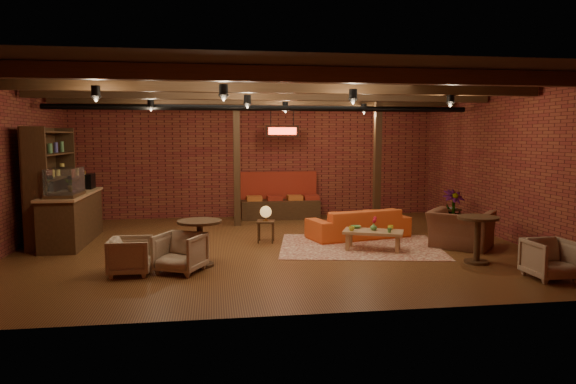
{
  "coord_description": "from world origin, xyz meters",
  "views": [
    {
      "loc": [
        -1.17,
        -10.09,
        2.21
      ],
      "look_at": [
        0.33,
        0.2,
        1.08
      ],
      "focal_mm": 32.0,
      "sensor_mm": 36.0,
      "label": 1
    }
  ],
  "objects": [
    {
      "name": "coffee_table",
      "position": [
        1.88,
        -0.59,
        0.35
      ],
      "size": [
        1.26,
        0.97,
        0.64
      ],
      "rotation": [
        0.0,
        0.0,
        -0.41
      ],
      "color": "#9F7C4A",
      "rests_on": "floor"
    },
    {
      "name": "wall_right",
      "position": [
        5.0,
        0.0,
        1.6
      ],
      "size": [
        0.02,
        8.0,
        3.2
      ],
      "primitive_type": "cube",
      "color": "maroon",
      "rests_on": "ground"
    },
    {
      "name": "round_table_left",
      "position": [
        -1.42,
        -1.36,
        0.53
      ],
      "size": [
        0.76,
        0.76,
        0.79
      ],
      "color": "black",
      "rests_on": "floor"
    },
    {
      "name": "armchair_right",
      "position": [
        3.69,
        -0.63,
        0.5
      ],
      "size": [
        1.35,
        1.32,
        1.0
      ],
      "primitive_type": "imported",
      "rotation": [
        0.0,
        0.0,
        2.42
      ],
      "color": "brown",
      "rests_on": "floor"
    },
    {
      "name": "service_counter",
      "position": [
        -4.1,
        1.0,
        0.8
      ],
      "size": [
        0.8,
        2.5,
        1.6
      ],
      "primitive_type": null,
      "color": "black",
      "rests_on": "ground"
    },
    {
      "name": "armchair_b",
      "position": [
        -1.73,
        -1.72,
        0.36
      ],
      "size": [
        0.91,
        0.89,
        0.71
      ],
      "primitive_type": "imported",
      "rotation": [
        0.0,
        0.0,
        -0.46
      ],
      "color": "#C0B795",
      "rests_on": "floor"
    },
    {
      "name": "ceiling_spotlights",
      "position": [
        0.0,
        0.0,
        2.86
      ],
      "size": [
        6.4,
        4.4,
        0.28
      ],
      "primitive_type": null,
      "color": "black",
      "rests_on": "ceiling"
    },
    {
      "name": "post_left",
      "position": [
        -0.6,
        2.6,
        1.6
      ],
      "size": [
        0.16,
        0.16,
        3.2
      ],
      "primitive_type": "cube",
      "color": "black",
      "rests_on": "ground"
    },
    {
      "name": "side_table_book",
      "position": [
        4.4,
        1.4,
        0.46
      ],
      "size": [
        0.51,
        0.51,
        0.51
      ],
      "rotation": [
        0.0,
        0.0,
        0.16
      ],
      "color": "black",
      "rests_on": "floor"
    },
    {
      "name": "service_sign",
      "position": [
        0.6,
        3.1,
        2.35
      ],
      "size": [
        0.86,
        0.06,
        0.3
      ],
      "primitive_type": "cube",
      "color": "#FB3119",
      "rests_on": "ceiling"
    },
    {
      "name": "ceiling",
      "position": [
        0.0,
        0.0,
        3.2
      ],
      "size": [
        10.0,
        8.0,
        0.02
      ],
      "primitive_type": "cube",
      "color": "black",
      "rests_on": "wall_back"
    },
    {
      "name": "plant_tall",
      "position": [
        4.4,
        1.2,
        1.44
      ],
      "size": [
        1.84,
        1.84,
        2.87
      ],
      "primitive_type": "imported",
      "rotation": [
        0.0,
        0.0,
        0.15
      ],
      "color": "#4C7F4C",
      "rests_on": "floor"
    },
    {
      "name": "banquette",
      "position": [
        0.6,
        3.55,
        0.5
      ],
      "size": [
        2.1,
        0.7,
        1.0
      ],
      "primitive_type": null,
      "color": "maroon",
      "rests_on": "ground"
    },
    {
      "name": "round_table_right",
      "position": [
        3.37,
        -1.85,
        0.55
      ],
      "size": [
        0.7,
        0.7,
        0.83
      ],
      "color": "black",
      "rests_on": "floor"
    },
    {
      "name": "armchair_a",
      "position": [
        -2.51,
        -1.74,
        0.33
      ],
      "size": [
        0.61,
        0.65,
        0.66
      ],
      "primitive_type": "imported",
      "rotation": [
        0.0,
        0.0,
        1.56
      ],
      "color": "#C0B795",
      "rests_on": "floor"
    },
    {
      "name": "side_table_lamp",
      "position": [
        -0.1,
        0.47,
        0.58
      ],
      "size": [
        0.43,
        0.43,
        0.77
      ],
      "rotation": [
        0.0,
        0.0,
        -0.18
      ],
      "color": "black",
      "rests_on": "floor"
    },
    {
      "name": "wall_left",
      "position": [
        -5.0,
        0.0,
        1.6
      ],
      "size": [
        0.02,
        8.0,
        3.2
      ],
      "primitive_type": "cube",
      "color": "maroon",
      "rests_on": "ground"
    },
    {
      "name": "rug",
      "position": [
        1.73,
        -0.24,
        0.01
      ],
      "size": [
        3.54,
        2.95,
        0.01
      ],
      "primitive_type": "cube",
      "rotation": [
        0.0,
        0.0,
        -0.18
      ],
      "color": "maroon",
      "rests_on": "floor"
    },
    {
      "name": "shelving_hutch",
      "position": [
        -4.5,
        1.1,
        1.2
      ],
      "size": [
        0.52,
        2.0,
        2.4
      ],
      "primitive_type": null,
      "color": "black",
      "rests_on": "ground"
    },
    {
      "name": "sofa",
      "position": [
        1.95,
        0.64,
        0.32
      ],
      "size": [
        2.35,
        1.38,
        0.64
      ],
      "primitive_type": "imported",
      "rotation": [
        0.0,
        0.0,
        3.39
      ],
      "color": "#C94B1B",
      "rests_on": "floor"
    },
    {
      "name": "post_right",
      "position": [
        2.8,
        2.0,
        1.6
      ],
      "size": [
        0.16,
        0.16,
        3.2
      ],
      "primitive_type": "cube",
      "color": "black",
      "rests_on": "ground"
    },
    {
      "name": "ceiling_pipe",
      "position": [
        0.0,
        1.6,
        2.85
      ],
      "size": [
        9.6,
        0.12,
        0.12
      ],
      "primitive_type": "cylinder",
      "rotation": [
        0.0,
        1.57,
        0.0
      ],
      "color": "black",
      "rests_on": "ceiling"
    },
    {
      "name": "armchair_far",
      "position": [
        3.99,
        -2.96,
        0.34
      ],
      "size": [
        0.68,
        0.64,
        0.68
      ],
      "primitive_type": "imported",
      "rotation": [
        0.0,
        0.0,
        0.02
      ],
      "color": "#C0B795",
      "rests_on": "floor"
    },
    {
      "name": "floor",
      "position": [
        0.0,
        0.0,
        0.0
      ],
      "size": [
        10.0,
        10.0,
        0.0
      ],
      "primitive_type": "plane",
      "color": "#391C0E",
      "rests_on": "ground"
    },
    {
      "name": "plant_counter",
      "position": [
        -4.0,
        1.2,
        1.22
      ],
      "size": [
        0.35,
        0.39,
        0.3
      ],
      "primitive_type": "imported",
      "color": "#337F33",
      "rests_on": "service_counter"
    },
    {
      "name": "wall_back",
      "position": [
        0.0,
        4.0,
        1.6
      ],
      "size": [
        10.0,
        0.02,
        3.2
      ],
      "primitive_type": "cube",
      "color": "maroon",
      "rests_on": "ground"
    },
    {
      "name": "wall_front",
      "position": [
        0.0,
        -4.0,
        1.6
      ],
      "size": [
        10.0,
        0.02,
        3.2
      ],
      "primitive_type": "cube",
      "color": "maroon",
      "rests_on": "ground"
    },
    {
      "name": "ceiling_beams",
      "position": [
        0.0,
        0.0,
        3.08
      ],
      "size": [
        9.8,
        6.4,
        0.22
      ],
      "primitive_type": null,
      "color": "black",
      "rests_on": "ceiling"
    }
  ]
}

